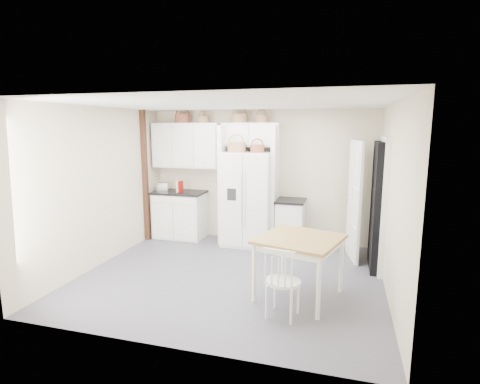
% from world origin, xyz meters
% --- Properties ---
extents(floor, '(4.50, 4.50, 0.00)m').
position_xyz_m(floor, '(0.00, 0.00, 0.00)').
color(floor, '#4A4954').
rests_on(floor, ground).
extents(ceiling, '(4.50, 4.50, 0.00)m').
position_xyz_m(ceiling, '(0.00, 0.00, 2.60)').
color(ceiling, white).
rests_on(ceiling, wall_back).
extents(wall_back, '(4.50, 0.00, 4.50)m').
position_xyz_m(wall_back, '(0.00, 2.00, 1.30)').
color(wall_back, beige).
rests_on(wall_back, floor).
extents(wall_left, '(0.00, 4.00, 4.00)m').
position_xyz_m(wall_left, '(-2.25, 0.00, 1.30)').
color(wall_left, beige).
rests_on(wall_left, floor).
extents(wall_right, '(0.00, 4.00, 4.00)m').
position_xyz_m(wall_right, '(2.25, 0.00, 1.30)').
color(wall_right, beige).
rests_on(wall_right, floor).
extents(refrigerator, '(0.93, 0.75, 1.81)m').
position_xyz_m(refrigerator, '(-0.15, 1.63, 0.90)').
color(refrigerator, white).
rests_on(refrigerator, floor).
extents(base_cab_left, '(1.00, 0.63, 0.93)m').
position_xyz_m(base_cab_left, '(-1.63, 1.70, 0.46)').
color(base_cab_left, white).
rests_on(base_cab_left, floor).
extents(base_cab_right, '(0.50, 0.60, 0.88)m').
position_xyz_m(base_cab_right, '(0.66, 1.70, 0.44)').
color(base_cab_right, white).
rests_on(base_cab_right, floor).
extents(dining_table, '(1.24, 1.24, 0.83)m').
position_xyz_m(dining_table, '(1.09, -0.44, 0.42)').
color(dining_table, brown).
rests_on(dining_table, floor).
extents(windsor_chair, '(0.49, 0.46, 0.89)m').
position_xyz_m(windsor_chair, '(0.97, -1.02, 0.45)').
color(windsor_chair, white).
rests_on(windsor_chair, floor).
extents(counter_left, '(1.04, 0.67, 0.04)m').
position_xyz_m(counter_left, '(-1.63, 1.70, 0.95)').
color(counter_left, black).
rests_on(counter_left, base_cab_left).
extents(counter_right, '(0.54, 0.64, 0.04)m').
position_xyz_m(counter_right, '(0.66, 1.70, 0.90)').
color(counter_right, black).
rests_on(counter_right, base_cab_right).
extents(toaster, '(0.25, 0.16, 0.16)m').
position_xyz_m(toaster, '(-2.00, 1.70, 1.05)').
color(toaster, silver).
rests_on(toaster, counter_left).
extents(cookbook_red, '(0.06, 0.16, 0.23)m').
position_xyz_m(cookbook_red, '(-1.56, 1.62, 1.08)').
color(cookbook_red, '#9B100A').
rests_on(cookbook_red, counter_left).
extents(cookbook_cream, '(0.05, 0.16, 0.24)m').
position_xyz_m(cookbook_cream, '(-1.60, 1.62, 1.09)').
color(cookbook_cream, beige).
rests_on(cookbook_cream, counter_left).
extents(basket_upper_b, '(0.31, 0.31, 0.18)m').
position_xyz_m(basket_upper_b, '(-1.58, 1.83, 2.44)').
color(basket_upper_b, brown).
rests_on(basket_upper_b, upper_cabinet).
extents(basket_upper_c, '(0.23, 0.23, 0.13)m').
position_xyz_m(basket_upper_c, '(-1.13, 1.83, 2.42)').
color(basket_upper_c, brown).
rests_on(basket_upper_c, upper_cabinet).
extents(basket_bridge_a, '(0.30, 0.30, 0.17)m').
position_xyz_m(basket_bridge_a, '(-0.39, 1.83, 2.44)').
color(basket_bridge_a, brown).
rests_on(basket_bridge_a, bridge_cabinet).
extents(basket_bridge_b, '(0.24, 0.24, 0.14)m').
position_xyz_m(basket_bridge_b, '(0.06, 1.83, 2.42)').
color(basket_bridge_b, brown).
rests_on(basket_bridge_b, bridge_cabinet).
extents(basket_fridge_a, '(0.34, 0.34, 0.18)m').
position_xyz_m(basket_fridge_a, '(-0.36, 1.53, 1.90)').
color(basket_fridge_a, brown).
rests_on(basket_fridge_a, refrigerator).
extents(basket_fridge_b, '(0.26, 0.26, 0.14)m').
position_xyz_m(basket_fridge_b, '(0.04, 1.53, 1.88)').
color(basket_fridge_b, brown).
rests_on(basket_fridge_b, refrigerator).
extents(upper_cabinet, '(1.40, 0.34, 0.90)m').
position_xyz_m(upper_cabinet, '(-1.50, 1.83, 1.90)').
color(upper_cabinet, white).
rests_on(upper_cabinet, wall_back).
extents(bridge_cabinet, '(1.12, 0.34, 0.45)m').
position_xyz_m(bridge_cabinet, '(-0.15, 1.83, 2.12)').
color(bridge_cabinet, white).
rests_on(bridge_cabinet, wall_back).
extents(fridge_panel_left, '(0.08, 0.60, 2.30)m').
position_xyz_m(fridge_panel_left, '(-0.66, 1.70, 1.15)').
color(fridge_panel_left, white).
rests_on(fridge_panel_left, floor).
extents(fridge_panel_right, '(0.08, 0.60, 2.30)m').
position_xyz_m(fridge_panel_right, '(0.36, 1.70, 1.15)').
color(fridge_panel_right, white).
rests_on(fridge_panel_right, floor).
extents(trim_post, '(0.09, 0.09, 2.60)m').
position_xyz_m(trim_post, '(-2.20, 1.35, 1.30)').
color(trim_post, black).
rests_on(trim_post, floor).
extents(doorway_void, '(0.18, 0.85, 2.05)m').
position_xyz_m(doorway_void, '(2.16, 1.00, 1.02)').
color(doorway_void, black).
rests_on(doorway_void, floor).
extents(door_slab, '(0.21, 0.79, 2.05)m').
position_xyz_m(door_slab, '(1.80, 1.33, 1.02)').
color(door_slab, white).
rests_on(door_slab, floor).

